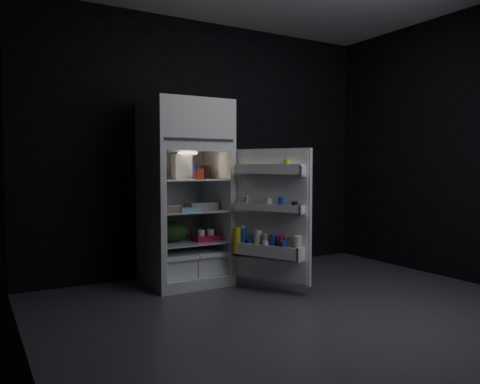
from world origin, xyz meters
TOP-DOWN VIEW (x-y plane):
  - floor at (0.00, 0.00)m, footprint 4.00×3.40m
  - wall_back at (0.00, 1.70)m, footprint 4.00×0.00m
  - wall_left at (-2.00, 0.00)m, footprint 0.00×3.40m
  - wall_right at (2.00, 0.00)m, footprint 0.00×3.40m
  - refrigerator at (-0.45, 1.32)m, footprint 0.76×0.71m
  - fridge_door at (0.09, 0.61)m, footprint 0.50×0.73m
  - milk_jug at (-0.49, 1.29)m, footprint 0.18×0.18m
  - mayo_jar at (-0.36, 1.34)m, footprint 0.11×0.11m
  - jam_jar at (-0.23, 1.28)m, footprint 0.12×0.12m
  - amber_bottle at (-0.73, 1.42)m, footprint 0.09×0.09m
  - small_carton at (-0.40, 1.07)m, footprint 0.08×0.07m
  - egg_carton at (-0.30, 1.20)m, footprint 0.31×0.13m
  - pie at (-0.59, 1.38)m, footprint 0.39×0.39m
  - flat_package at (-0.50, 1.07)m, footprint 0.18×0.11m
  - wrapped_pkg at (-0.31, 1.43)m, footprint 0.15×0.14m
  - produce_bag at (-0.60, 1.28)m, footprint 0.41×0.37m
  - yogurt_tray at (-0.28, 1.16)m, footprint 0.27×0.15m
  - small_can_red at (-0.35, 1.46)m, footprint 0.07×0.07m
  - small_can_silver at (-0.25, 1.40)m, footprint 0.08×0.08m

SIDE VIEW (x-z plane):
  - floor at x=0.00m, z-range 0.00..0.00m
  - yogurt_tray at x=-0.28m, z-range 0.43..0.48m
  - small_can_red at x=-0.35m, z-range 0.43..0.52m
  - small_can_silver at x=-0.25m, z-range 0.43..0.52m
  - produce_bag at x=-0.60m, z-range 0.43..0.62m
  - fridge_door at x=0.09m, z-range 0.07..1.29m
  - pie at x=-0.59m, z-range 0.73..0.77m
  - flat_package at x=-0.50m, z-range 0.73..0.77m
  - wrapped_pkg at x=-0.31m, z-range 0.73..0.78m
  - egg_carton at x=-0.30m, z-range 0.73..0.80m
  - refrigerator at x=-0.45m, z-range 0.07..1.85m
  - small_carton at x=-0.40m, z-range 1.03..1.13m
  - jam_jar at x=-0.23m, z-range 1.03..1.16m
  - mayo_jar at x=-0.36m, z-range 1.03..1.17m
  - amber_bottle at x=-0.73m, z-range 1.03..1.25m
  - milk_jug at x=-0.49m, z-range 1.03..1.27m
  - wall_back at x=0.00m, z-range 0.00..2.70m
  - wall_left at x=-2.00m, z-range 0.00..2.70m
  - wall_right at x=2.00m, z-range 0.00..2.70m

